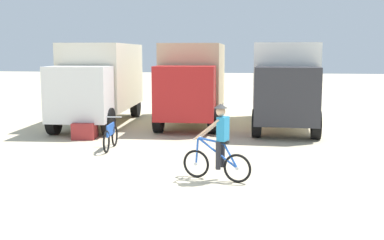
# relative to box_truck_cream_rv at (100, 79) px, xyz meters

# --- Properties ---
(ground_plane) EXTENTS (120.00, 120.00, 0.00)m
(ground_plane) POSITION_rel_box_truck_cream_rv_xyz_m (4.38, -9.56, -1.87)
(ground_plane) COLOR beige
(box_truck_cream_rv) EXTENTS (2.91, 6.92, 3.35)m
(box_truck_cream_rv) POSITION_rel_box_truck_cream_rv_xyz_m (0.00, 0.00, 0.00)
(box_truck_cream_rv) COLOR beige
(box_truck_cream_rv) RESTS_ON ground
(box_truck_tan_camper) EXTENTS (2.72, 6.86, 3.35)m
(box_truck_tan_camper) POSITION_rel_box_truck_cream_rv_xyz_m (3.78, 1.03, 0.00)
(box_truck_tan_camper) COLOR #CCB78E
(box_truck_tan_camper) RESTS_ON ground
(box_truck_white_box) EXTENTS (2.48, 6.78, 3.35)m
(box_truck_white_box) POSITION_rel_box_truck_cream_rv_xyz_m (7.65, 0.54, 0.00)
(box_truck_white_box) COLOR white
(box_truck_white_box) RESTS_ON ground
(cyclist_orange_shirt) EXTENTS (1.68, 0.66, 1.82)m
(cyclist_orange_shirt) POSITION_rel_box_truck_cream_rv_xyz_m (5.85, -8.06, -1.03)
(cyclist_orange_shirt) COLOR black
(cyclist_orange_shirt) RESTS_ON ground
(bicycle_spare) EXTENTS (0.50, 1.73, 0.97)m
(bicycle_spare) POSITION_rel_box_truck_cream_rv_xyz_m (2.16, -5.03, -1.48)
(bicycle_spare) COLOR black
(bicycle_spare) RESTS_ON ground
(supply_crate) EXTENTS (0.88, 1.02, 0.57)m
(supply_crate) POSITION_rel_box_truck_cream_rv_xyz_m (0.64, -3.37, -1.59)
(supply_crate) COLOR #9E2D2D
(supply_crate) RESTS_ON ground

